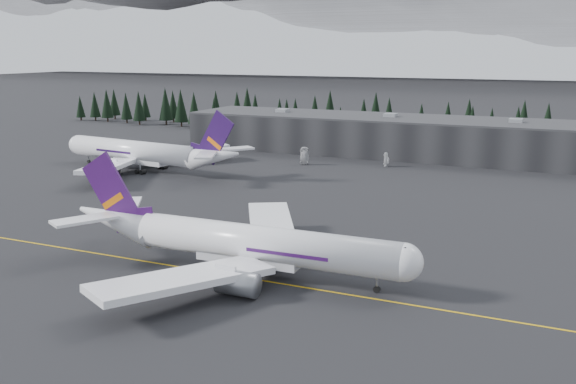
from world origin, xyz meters
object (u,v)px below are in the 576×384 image
at_px(terminal, 419,137).
at_px(jet_parked, 147,153).
at_px(gse_vehicle_b, 386,164).
at_px(jet_main, 235,241).
at_px(gse_vehicle_a, 305,162).

xyz_separation_m(terminal, jet_parked, (-65.53, -59.83, -0.93)).
bearing_deg(gse_vehicle_b, jet_parked, -59.70).
height_order(terminal, jet_parked, jet_parked).
xyz_separation_m(jet_main, jet_parked, (-65.37, 65.23, 0.31)).
bearing_deg(jet_main, gse_vehicle_b, 90.88).
bearing_deg(gse_vehicle_a, terminal, 45.28).
bearing_deg(terminal, gse_vehicle_a, -131.95).
distance_m(gse_vehicle_a, gse_vehicle_b, 24.90).
height_order(terminal, gse_vehicle_b, terminal).
xyz_separation_m(terminal, gse_vehicle_a, (-27.96, -31.11, -5.53)).
bearing_deg(jet_main, terminal, 88.62).
bearing_deg(gse_vehicle_b, terminal, 170.81).
height_order(jet_main, gse_vehicle_b, jet_main).
bearing_deg(jet_parked, gse_vehicle_b, -143.10).
bearing_deg(gse_vehicle_a, jet_parked, -145.38).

